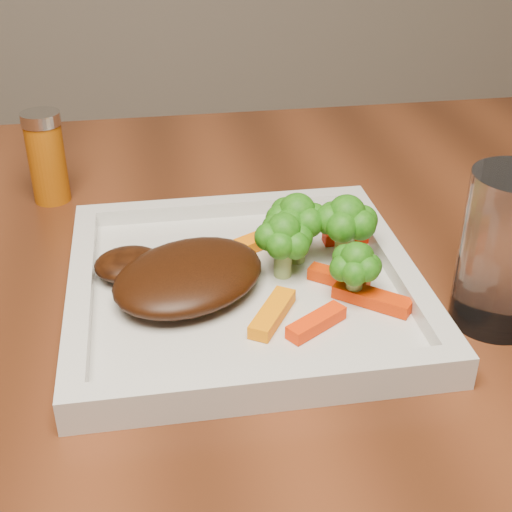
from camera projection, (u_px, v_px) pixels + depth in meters
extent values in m
cube|color=silver|center=(244.00, 290.00, 0.57)|extent=(0.27, 0.27, 0.01)
ellipsoid|color=#341607|center=(189.00, 276.00, 0.55)|extent=(0.16, 0.15, 0.03)
cube|color=#FF3304|center=(316.00, 322.00, 0.51)|extent=(0.05, 0.04, 0.01)
cube|color=red|center=(372.00, 298.00, 0.54)|extent=(0.06, 0.05, 0.01)
cube|color=orange|center=(272.00, 313.00, 0.52)|extent=(0.04, 0.06, 0.01)
cube|color=red|center=(353.00, 236.00, 0.62)|extent=(0.05, 0.01, 0.01)
cube|color=orange|center=(254.00, 242.00, 0.61)|extent=(0.06, 0.04, 0.01)
cube|color=red|center=(339.00, 278.00, 0.56)|extent=(0.05, 0.04, 0.01)
cylinder|color=#9E4D08|center=(47.00, 158.00, 0.70)|extent=(0.04, 0.04, 0.09)
cylinder|color=silver|center=(506.00, 251.00, 0.51)|extent=(0.09, 0.09, 0.12)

